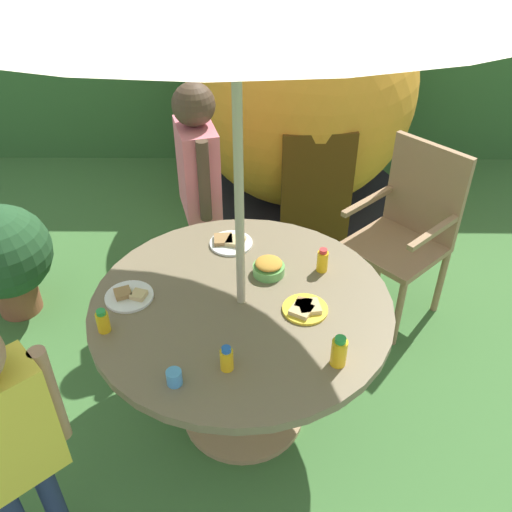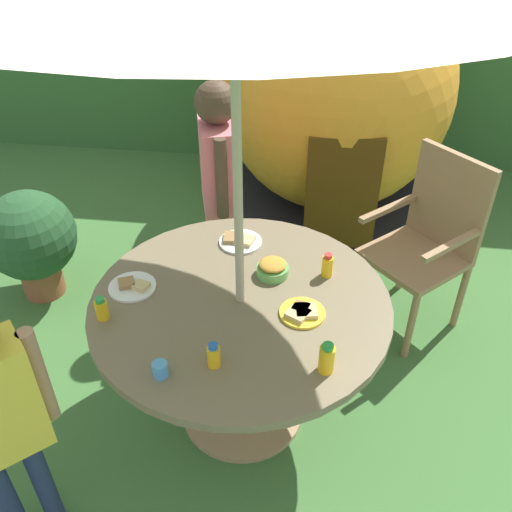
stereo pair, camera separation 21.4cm
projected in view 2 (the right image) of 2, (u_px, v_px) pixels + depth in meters
name	position (u px, v px, depth m)	size (l,w,h in m)	color
ground_plane	(243.00, 412.00, 2.79)	(10.00, 10.00, 0.02)	#3D6B33
hedge_backdrop	(295.00, 38.00, 4.73)	(9.00, 0.70, 1.93)	#33602D
garden_table	(241.00, 329.00, 2.44)	(1.28, 1.28, 0.74)	tan
wooden_chair	(429.00, 236.00, 3.03)	(0.66, 0.66, 1.02)	#93704C
dome_tent	(336.00, 90.00, 3.98)	(1.91, 1.91, 1.77)	orange
potted_plant	(31.00, 239.00, 3.29)	(0.54, 0.54, 0.70)	brown
child_in_pink_shirt	(219.00, 167.00, 3.07)	(0.28, 0.44, 1.34)	#3F3F47
snack_bowl	(273.00, 268.00, 2.46)	(0.14, 0.14, 0.08)	#66B259
plate_mid_right	(302.00, 312.00, 2.26)	(0.19, 0.19, 0.03)	yellow
plate_near_left	(132.00, 286.00, 2.40)	(0.21, 0.21, 0.03)	white
plate_near_right	(240.00, 241.00, 2.67)	(0.21, 0.21, 0.03)	white
juice_bottle_far_left	(214.00, 356.00, 2.02)	(0.05, 0.05, 0.11)	yellow
juice_bottle_far_right	(327.00, 266.00, 2.44)	(0.05, 0.05, 0.12)	yellow
juice_bottle_center_front	(327.00, 358.00, 1.99)	(0.06, 0.06, 0.13)	yellow
juice_bottle_center_back	(102.00, 309.00, 2.22)	(0.05, 0.05, 0.10)	yellow
cup_near	(160.00, 369.00, 1.99)	(0.06, 0.06, 0.06)	#4C99D8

